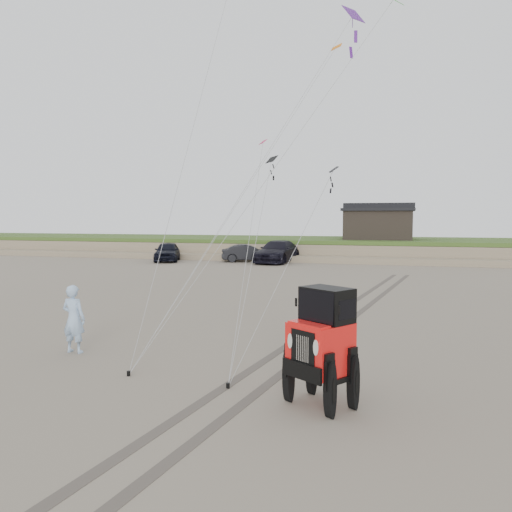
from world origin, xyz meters
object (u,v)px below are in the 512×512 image
object	(u,v)px
jeep	(320,359)
man	(74,319)
truck_c	(277,252)
cabin	(378,223)
truck_b	(248,253)
truck_a	(167,252)

from	to	relation	value
jeep	man	bearing A→B (deg)	-162.10
truck_c	man	distance (m)	28.66
cabin	truck_b	distance (m)	13.00
truck_b	jeep	world-z (taller)	jeep
jeep	truck_b	bearing A→B (deg)	143.26
cabin	truck_c	distance (m)	11.02
jeep	cabin	bearing A→B (deg)	124.43
cabin	man	distance (m)	36.70
truck_b	man	distance (m)	28.91
cabin	jeep	world-z (taller)	cabin
truck_b	man	size ratio (longest dim) A/B	2.36
cabin	truck_a	world-z (taller)	cabin
truck_c	man	size ratio (longest dim) A/B	3.33
cabin	man	world-z (taller)	cabin
cabin	jeep	xyz separation A→B (m)	(0.56, -38.03, -2.31)
cabin	truck_a	xyz separation A→B (m)	(-17.14, -8.84, -2.41)
truck_a	truck_b	xyz separation A→B (m)	(6.75, 1.44, -0.10)
truck_b	jeep	bearing A→B (deg)	178.90
cabin	truck_b	size ratio (longest dim) A/B	1.45
jeep	man	distance (m)	7.33
truck_a	man	xyz separation A→B (m)	(10.64, -27.21, 0.11)
truck_a	truck_c	world-z (taller)	truck_c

